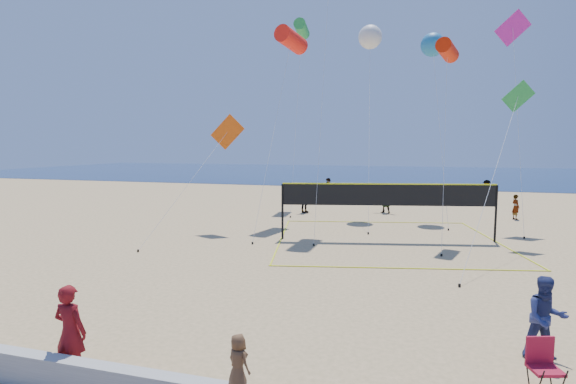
# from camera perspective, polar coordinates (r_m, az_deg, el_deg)

# --- Properties ---
(ground) EXTENTS (120.00, 120.00, 0.00)m
(ground) POSITION_cam_1_polar(r_m,az_deg,el_deg) (10.38, 1.85, -18.84)
(ground) COLOR tan
(ground) RESTS_ON ground
(ocean) EXTENTS (140.00, 50.00, 0.03)m
(ocean) POSITION_cam_1_polar(r_m,az_deg,el_deg) (71.29, 14.67, 2.25)
(ocean) COLOR navy
(ocean) RESTS_ON ground
(woman) EXTENTS (0.66, 0.43, 1.80)m
(woman) POSITION_cam_1_polar(r_m,az_deg,el_deg) (9.61, -25.92, -15.70)
(woman) COLOR maroon
(woman) RESTS_ON ground
(toddler) EXTENTS (0.50, 0.44, 0.87)m
(toddler) POSITION_cam_1_polar(r_m,az_deg,el_deg) (7.43, -6.33, -20.62)
(toddler) COLOR brown
(toddler) RESTS_ON seawall
(bystander_a) EXTENTS (0.92, 0.77, 1.71)m
(bystander_a) POSITION_cam_1_polar(r_m,az_deg,el_deg) (10.84, 29.93, -13.68)
(bystander_a) COLOR navy
(bystander_a) RESTS_ON ground
(far_person_0) EXTENTS (1.01, 1.11, 1.82)m
(far_person_0) POSITION_cam_1_polar(r_m,az_deg,el_deg) (29.02, 2.09, -0.88)
(far_person_0) COLOR gray
(far_person_0) RESTS_ON ground
(far_person_1) EXTENTS (1.61, 0.97, 1.66)m
(far_person_1) POSITION_cam_1_polar(r_m,az_deg,el_deg) (29.63, 12.33, -1.03)
(far_person_1) COLOR gray
(far_person_1) RESTS_ON ground
(far_person_2) EXTENTS (0.56, 0.64, 1.47)m
(far_person_2) POSITION_cam_1_polar(r_m,az_deg,el_deg) (29.72, 26.93, -1.70)
(far_person_2) COLOR gray
(far_person_2) RESTS_ON ground
(far_person_3) EXTENTS (1.04, 0.93, 1.79)m
(far_person_3) POSITION_cam_1_polar(r_m,az_deg,el_deg) (35.63, 5.18, 0.34)
(far_person_3) COLOR gray
(far_person_3) RESTS_ON ground
(far_person_4) EXTENTS (0.71, 1.15, 1.71)m
(far_person_4) POSITION_cam_1_polar(r_m,az_deg,el_deg) (37.83, 23.90, 0.12)
(far_person_4) COLOR gray
(far_person_4) RESTS_ON ground
(camp_chair) EXTENTS (0.62, 0.72, 1.04)m
(camp_chair) POSITION_cam_1_polar(r_m,az_deg,el_deg) (9.66, 29.63, -18.20)
(camp_chair) COLOR maroon
(camp_chair) RESTS_ON ground
(volleyball_net) EXTENTS (11.72, 11.61, 2.64)m
(volleyball_net) POSITION_cam_1_polar(r_m,az_deg,el_deg) (20.99, 12.54, -1.12)
(volleyball_net) COLOR black
(volleyball_net) RESTS_ON ground
(kite_0) EXTENTS (1.48, 8.52, 11.03)m
(kite_0) POSITION_cam_1_polar(r_m,az_deg,el_deg) (27.14, 0.42, 18.74)
(kite_0) COLOR red
(kite_0) RESTS_ON ground
(kite_2) EXTENTS (1.15, 5.03, 9.17)m
(kite_2) POSITION_cam_1_polar(r_m,az_deg,el_deg) (22.83, 19.58, 16.56)
(kite_2) COLOR red
(kite_2) RESTS_ON ground
(kite_3) EXTENTS (2.41, 5.99, 5.95)m
(kite_3) POSITION_cam_1_polar(r_m,az_deg,el_deg) (23.23, -8.05, 7.08)
(kite_3) COLOR #DF510D
(kite_3) RESTS_ON ground
(kite_4) EXTENTS (3.60, 8.33, 7.27)m
(kite_4) POSITION_cam_1_polar(r_m,az_deg,el_deg) (22.36, 26.90, 9.72)
(kite_4) COLOR green
(kite_4) RESTS_ON ground
(kite_5) EXTENTS (1.92, 4.77, 11.64)m
(kite_5) POSITION_cam_1_polar(r_m,az_deg,el_deg) (28.25, 26.69, 17.28)
(kite_5) COLOR #DB23A6
(kite_5) RESTS_ON ground
(kite_6) EXTENTS (1.73, 8.21, 11.88)m
(kite_6) POSITION_cam_1_polar(r_m,az_deg,el_deg) (30.31, 10.39, 18.78)
(kite_6) COLOR silver
(kite_6) RESTS_ON ground
(kite_7) EXTENTS (1.90, 6.04, 11.13)m
(kite_7) POSITION_cam_1_polar(r_m,az_deg,el_deg) (29.87, 17.89, 17.36)
(kite_7) COLOR #1E70AD
(kite_7) RESTS_ON ground
(kite_8) EXTENTS (1.60, 7.54, 13.27)m
(kite_8) POSITION_cam_1_polar(r_m,az_deg,el_deg) (34.35, 1.75, 19.98)
(kite_8) COLOR green
(kite_8) RESTS_ON ground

